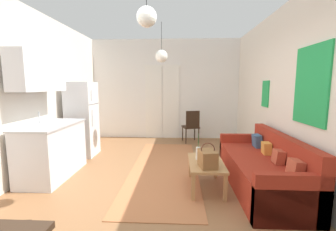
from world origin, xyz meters
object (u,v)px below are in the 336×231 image
pendant_lamp_far (162,56)px  handbag (208,159)px  coffee_table (206,165)px  pendant_lamp_near (147,17)px  accent_chair (191,125)px  bamboo_vase (198,153)px  couch (264,170)px  refrigerator (82,119)px

pendant_lamp_far → handbag: bearing=-66.7°
coffee_table → pendant_lamp_near: pendant_lamp_near is taller
accent_chair → bamboo_vase: bearing=74.3°
couch → bamboo_vase: bamboo_vase is taller
refrigerator → pendant_lamp_far: 2.24m
bamboo_vase → pendant_lamp_far: pendant_lamp_far is taller
couch → bamboo_vase: 1.03m
bamboo_vase → pendant_lamp_far: size_ratio=0.50×
coffee_table → bamboo_vase: bearing=141.3°
handbag → pendant_lamp_far: 2.59m
coffee_table → accent_chair: size_ratio=1.00×
coffee_table → pendant_lamp_near: size_ratio=1.40×
handbag → refrigerator: bearing=145.5°
accent_chair → refrigerator: bearing=11.8°
pendant_lamp_near → accent_chair: bearing=77.3°
bamboo_vase → refrigerator: 2.86m
couch → handbag: couch is taller
couch → handbag: (-0.90, -0.29, 0.26)m
handbag → pendant_lamp_far: bearing=113.3°
handbag → refrigerator: (-2.56, 1.76, 0.28)m
couch → refrigerator: refrigerator is taller
coffee_table → pendant_lamp_near: 2.23m
accent_chair → pendant_lamp_near: 3.85m
accent_chair → pendant_lamp_far: 2.19m
couch → pendant_lamp_far: (-1.69, 1.54, 1.90)m
accent_chair → coffee_table: bearing=76.7°
couch → bamboo_vase: bearing=178.2°
couch → coffee_table: (-0.89, -0.06, 0.08)m
couch → accent_chair: bearing=109.6°
couch → accent_chair: (-0.97, 2.71, 0.21)m
couch → pendant_lamp_near: 2.76m
accent_chair → pendant_lamp_far: (-0.72, -1.17, 1.70)m
coffee_table → accent_chair: (-0.07, 2.77, 0.13)m
couch → coffee_table: 0.90m
bamboo_vase → pendant_lamp_near: (-0.70, -0.60, 1.86)m
bamboo_vase → accent_chair: size_ratio=0.47×
couch → coffee_table: bearing=-176.2°
bamboo_vase → handbag: size_ratio=1.18×
bamboo_vase → refrigerator: bearing=149.7°
handbag → pendant_lamp_near: 2.03m
pendant_lamp_near → bamboo_vase: bearing=40.6°
pendant_lamp_far → refrigerator: bearing=-177.6°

